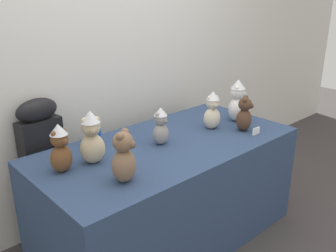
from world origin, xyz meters
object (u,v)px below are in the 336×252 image
Objects in this scene: instrument_case at (45,172)px; teddy_bear_sand at (92,138)px; teddy_bear_snow at (237,101)px; teddy_bear_chestnut at (60,149)px; party_cup_blue at (95,137)px; teddy_bear_cream at (212,111)px; display_table at (168,192)px; teddy_bear_mocha at (124,158)px; teddy_bear_cocoa at (244,115)px; teddy_bear_ash at (161,126)px.

instrument_case is 3.26× the size of teddy_bear_sand.
teddy_bear_snow is 1.39m from teddy_bear_chestnut.
party_cup_blue is (0.25, -0.27, 0.26)m from instrument_case.
teddy_bear_sand is at bearing 150.58° from teddy_bear_snow.
teddy_bear_sand is at bearing -168.68° from teddy_bear_cream.
instrument_case is 0.61m from teddy_bear_sand.
teddy_bear_cream is at bearing 152.67° from teddy_bear_snow.
display_table is at bearing -48.07° from instrument_case.
display_table is 0.85m from instrument_case.
teddy_bear_chestnut is 2.54× the size of party_cup_blue.
display_table is 16.00× the size of party_cup_blue.
teddy_bear_sand is 0.30m from teddy_bear_mocha.
teddy_bear_cream is at bearing -1.39° from display_table.
teddy_bear_cocoa reaches higher than display_table.
instrument_case is 9.40× the size of party_cup_blue.
teddy_bear_mocha reaches higher than teddy_bear_ash.
teddy_bear_ash is 0.66m from teddy_bear_chestnut.
instrument_case is 3.73× the size of teddy_bear_cream.
teddy_bear_sand is 2.88× the size of party_cup_blue.
teddy_bear_mocha is at bearing -150.39° from teddy_bear_cream.
teddy_bear_snow is at bearing -1.96° from display_table.
teddy_bear_mocha is at bearing -163.82° from teddy_bear_ash.
teddy_bear_mocha is at bearing -74.26° from teddy_bear_chestnut.
teddy_bear_chestnut is (-0.70, 0.10, 0.50)m from display_table.
instrument_case reaches higher than teddy_bear_ash.
teddy_bear_mocha reaches higher than party_cup_blue.
teddy_bear_mocha reaches higher than teddy_bear_cream.
teddy_bear_snow is at bearing -19.78° from teddy_bear_chestnut.
teddy_bear_snow is at bearing -23.10° from teddy_bear_mocha.
teddy_bear_cocoa is at bearing -152.81° from teddy_bear_snow.
teddy_bear_ash reaches higher than party_cup_blue.
instrument_case is 0.86m from teddy_bear_mocha.
party_cup_blue is at bearing 138.65° from teddy_bear_snow.
teddy_bear_sand is (-0.51, 0.08, 0.52)m from display_table.
teddy_bear_snow is (0.13, 0.17, 0.04)m from teddy_bear_cocoa.
teddy_bear_snow is at bearing 23.49° from teddy_bear_cocoa.
display_table is 7.04× the size of teddy_bear_ash.
teddy_bear_sand is at bearing 161.78° from teddy_bear_ash.
teddy_bear_ash reaches higher than display_table.
teddy_bear_chestnut is (-1.38, 0.12, -0.02)m from teddy_bear_snow.
teddy_bear_snow is 1.13× the size of teddy_bear_mocha.
teddy_bear_ash is at bearing -48.87° from instrument_case.
teddy_bear_cocoa is 1.07m from teddy_bear_mocha.
teddy_bear_sand is 0.28m from party_cup_blue.
display_table is 6.35× the size of teddy_bear_cream.
teddy_bear_ash is 0.90× the size of teddy_bear_cream.
teddy_bear_snow is 1.29× the size of teddy_bear_ash.
teddy_bear_snow is at bearing 16.67° from teddy_bear_sand.
teddy_bear_sand is at bearing -124.51° from party_cup_blue.
teddy_bear_cream is at bearing -15.53° from teddy_bear_ash.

